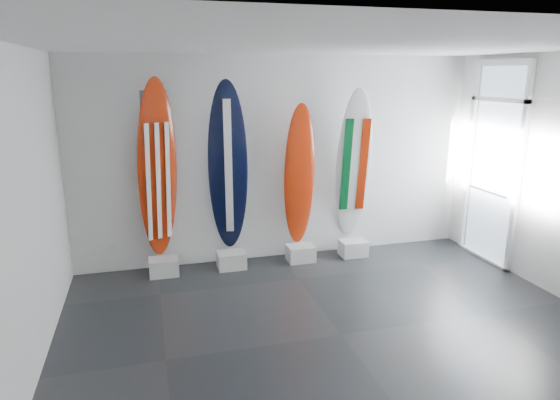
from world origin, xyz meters
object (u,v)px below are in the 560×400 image
object	(u,v)px
surfboard_swiss	(299,176)
surfboard_italy	(354,166)
surfboard_navy	(228,168)
surfboard_usa	(158,170)

from	to	relation	value
surfboard_swiss	surfboard_italy	size ratio (longest dim) A/B	0.90
surfboard_navy	surfboard_italy	xyz separation A→B (m)	(1.90, 0.00, -0.06)
surfboard_usa	surfboard_navy	world-z (taller)	surfboard_usa
surfboard_usa	surfboard_italy	distance (m)	2.86
surfboard_navy	surfboard_swiss	xyz separation A→B (m)	(1.05, 0.00, -0.16)
surfboard_usa	surfboard_navy	size ratio (longest dim) A/B	1.01
surfboard_swiss	surfboard_italy	bearing A→B (deg)	-4.02
surfboard_swiss	surfboard_italy	distance (m)	0.86
surfboard_usa	surfboard_swiss	distance (m)	2.02
surfboard_usa	surfboard_italy	bearing A→B (deg)	-21.46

